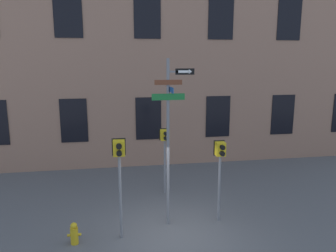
{
  "coord_description": "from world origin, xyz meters",
  "views": [
    {
      "loc": [
        -1.61,
        -8.64,
        5.05
      ],
      "look_at": [
        -0.04,
        0.71,
        3.14
      ],
      "focal_mm": 35.0,
      "sensor_mm": 36.0,
      "label": 1
    }
  ],
  "objects_px": {
    "fire_hydrant": "(74,234)",
    "pedestrian_signal_left": "(119,161)",
    "street_sign_pole": "(170,130)",
    "pedestrian_signal_right": "(220,159)",
    "pedestrian_signal_across": "(165,143)"
  },
  "relations": [
    {
      "from": "fire_hydrant",
      "to": "pedestrian_signal_left",
      "type": "bearing_deg",
      "value": 4.22
    },
    {
      "from": "street_sign_pole",
      "to": "fire_hydrant",
      "type": "relative_size",
      "value": 8.05
    },
    {
      "from": "street_sign_pole",
      "to": "pedestrian_signal_right",
      "type": "xyz_separation_m",
      "value": [
        1.58,
        -0.03,
        -0.99
      ]
    },
    {
      "from": "pedestrian_signal_left",
      "to": "pedestrian_signal_right",
      "type": "height_order",
      "value": "pedestrian_signal_left"
    },
    {
      "from": "street_sign_pole",
      "to": "pedestrian_signal_left",
      "type": "distance_m",
      "value": 1.78
    },
    {
      "from": "pedestrian_signal_left",
      "to": "pedestrian_signal_across",
      "type": "height_order",
      "value": "pedestrian_signal_left"
    },
    {
      "from": "street_sign_pole",
      "to": "fire_hydrant",
      "type": "xyz_separation_m",
      "value": [
        -2.82,
        -0.68,
        -2.73
      ]
    },
    {
      "from": "pedestrian_signal_left",
      "to": "fire_hydrant",
      "type": "bearing_deg",
      "value": -175.78
    },
    {
      "from": "street_sign_pole",
      "to": "pedestrian_signal_across",
      "type": "xyz_separation_m",
      "value": [
        0.23,
        2.43,
        -1.04
      ]
    },
    {
      "from": "street_sign_pole",
      "to": "pedestrian_signal_left",
      "type": "bearing_deg",
      "value": -158.92
    },
    {
      "from": "pedestrian_signal_across",
      "to": "street_sign_pole",
      "type": "bearing_deg",
      "value": -95.51
    },
    {
      "from": "pedestrian_signal_across",
      "to": "fire_hydrant",
      "type": "relative_size",
      "value": 3.99
    },
    {
      "from": "pedestrian_signal_left",
      "to": "pedestrian_signal_across",
      "type": "bearing_deg",
      "value": 59.89
    },
    {
      "from": "pedestrian_signal_across",
      "to": "pedestrian_signal_right",
      "type": "bearing_deg",
      "value": -61.41
    },
    {
      "from": "pedestrian_signal_left",
      "to": "pedestrian_signal_right",
      "type": "bearing_deg",
      "value": 10.08
    }
  ]
}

